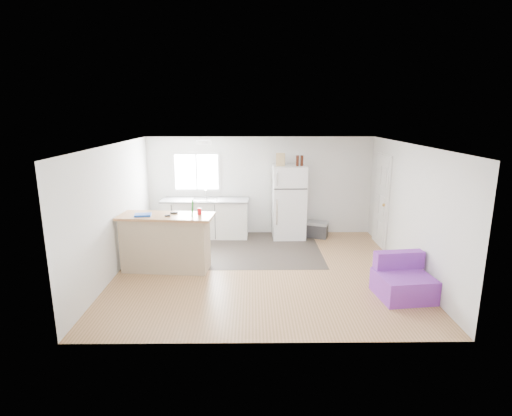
{
  "coord_description": "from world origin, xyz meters",
  "views": [
    {
      "loc": [
        -0.2,
        -7.2,
        2.96
      ],
      "look_at": [
        -0.12,
        0.7,
        1.07
      ],
      "focal_mm": 28.0,
      "sensor_mm": 36.0,
      "label": 1
    }
  ],
  "objects": [
    {
      "name": "tool_b",
      "position": [
        -1.77,
        -0.03,
        1.1
      ],
      "size": [
        0.11,
        0.07,
        0.03
      ],
      "primitive_type": "cube",
      "rotation": [
        0.0,
        0.0,
        0.35
      ],
      "color": "black",
      "rests_on": "peninsula"
    },
    {
      "name": "cooler",
      "position": [
        1.39,
        2.09,
        0.2
      ],
      "size": [
        0.6,
        0.51,
        0.39
      ],
      "rotation": [
        0.0,
        0.0,
        -0.37
      ],
      "color": "#2C2C2E",
      "rests_on": "floor"
    },
    {
      "name": "peninsula",
      "position": [
        -1.84,
        0.07,
        0.55
      ],
      "size": [
        1.82,
        0.84,
        1.09
      ],
      "rotation": [
        0.0,
        0.0,
        -0.1
      ],
      "color": "tan",
      "rests_on": "floor"
    },
    {
      "name": "mop",
      "position": [
        -1.45,
        -0.08,
        0.23
      ],
      "size": [
        0.31,
        0.39,
        1.43
      ],
      "rotation": [
        0.0,
        0.0,
        0.45
      ],
      "color": "green",
      "rests_on": "floor"
    },
    {
      "name": "window",
      "position": [
        -1.55,
        2.49,
        1.55
      ],
      "size": [
        1.18,
        0.06,
        0.98
      ],
      "color": "white",
      "rests_on": "back_wall"
    },
    {
      "name": "purple_seat",
      "position": [
        2.28,
        -1.13,
        0.25
      ],
      "size": [
        0.92,
        0.88,
        0.69
      ],
      "rotation": [
        0.0,
        0.0,
        0.12
      ],
      "color": "purple",
      "rests_on": "floor"
    },
    {
      "name": "bottle_left",
      "position": [
        0.86,
        2.06,
        1.87
      ],
      "size": [
        0.09,
        0.09,
        0.25
      ],
      "primitive_type": "cylinder",
      "rotation": [
        0.0,
        0.0,
        0.42
      ],
      "color": "#38140A",
      "rests_on": "refrigerator"
    },
    {
      "name": "cleaner_jug",
      "position": [
        -1.57,
        0.02,
        0.13
      ],
      "size": [
        0.14,
        0.11,
        0.29
      ],
      "rotation": [
        0.0,
        0.0,
        0.11
      ],
      "color": "white",
      "rests_on": "floor"
    },
    {
      "name": "room",
      "position": [
        0.0,
        0.0,
        1.2
      ],
      "size": [
        5.51,
        5.01,
        2.41
      ],
      "color": "olive",
      "rests_on": "ground"
    },
    {
      "name": "kitchen_cabinets",
      "position": [
        -1.32,
        2.18,
        0.47
      ],
      "size": [
        2.11,
        0.72,
        1.21
      ],
      "rotation": [
        0.0,
        0.0,
        -0.03
      ],
      "color": "white",
      "rests_on": "floor"
    },
    {
      "name": "refrigerator",
      "position": [
        0.69,
        2.12,
        0.87
      ],
      "size": [
        0.79,
        0.75,
        1.75
      ],
      "rotation": [
        0.0,
        0.0,
        0.02
      ],
      "color": "white",
      "rests_on": "floor"
    },
    {
      "name": "tool_a",
      "position": [
        -1.68,
        0.18,
        1.1
      ],
      "size": [
        0.15,
        0.07,
        0.03
      ],
      "primitive_type": "cube",
      "rotation": [
        0.0,
        0.0,
        0.14
      ],
      "color": "black",
      "rests_on": "peninsula"
    },
    {
      "name": "ceiling_fixture",
      "position": [
        -1.2,
        1.2,
        2.36
      ],
      "size": [
        0.3,
        0.3,
        0.07
      ],
      "primitive_type": "cylinder",
      "color": "white",
      "rests_on": "ceiling"
    },
    {
      "name": "bottle_right",
      "position": [
        0.97,
        2.08,
        1.87
      ],
      "size": [
        0.08,
        0.08,
        0.25
      ],
      "primitive_type": "cylinder",
      "rotation": [
        0.0,
        0.0,
        -0.22
      ],
      "color": "#38140A",
      "rests_on": "refrigerator"
    },
    {
      "name": "cardboard_box",
      "position": [
        0.47,
        2.08,
        1.9
      ],
      "size": [
        0.22,
        0.14,
        0.3
      ],
      "primitive_type": "cube",
      "rotation": [
        0.0,
        0.0,
        -0.19
      ],
      "color": "tan",
      "rests_on": "refrigerator"
    },
    {
      "name": "vinyl_zone",
      "position": [
        -0.73,
        1.25,
        0.0
      ],
      "size": [
        4.05,
        2.5,
        0.0
      ],
      "primitive_type": "cube",
      "color": "#362D29",
      "rests_on": "floor"
    },
    {
      "name": "blue_tray",
      "position": [
        -2.23,
        0.02,
        1.1
      ],
      "size": [
        0.33,
        0.26,
        0.04
      ],
      "primitive_type": "cube",
      "rotation": [
        0.0,
        0.0,
        0.14
      ],
      "color": "blue",
      "rests_on": "peninsula"
    },
    {
      "name": "interior_door",
      "position": [
        2.72,
        1.55,
        1.02
      ],
      "size": [
        0.11,
        0.92,
        2.1
      ],
      "color": "white",
      "rests_on": "right_wall"
    },
    {
      "name": "red_cup",
      "position": [
        -1.19,
        0.1,
        1.15
      ],
      "size": [
        0.09,
        0.09,
        0.12
      ],
      "primitive_type": "cylinder",
      "rotation": [
        0.0,
        0.0,
        0.16
      ],
      "color": "red",
      "rests_on": "peninsula"
    }
  ]
}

